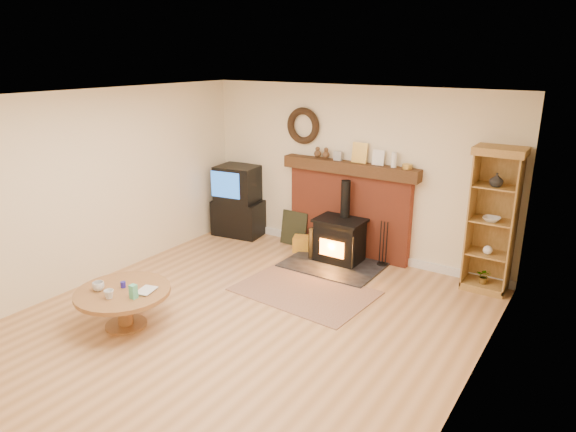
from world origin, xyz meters
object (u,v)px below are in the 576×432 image
Objects in this scene: coffee_table at (123,297)px; tv_unit at (239,202)px; wood_stove at (339,242)px; curio_cabinet at (493,220)px.

tv_unit is at bearing 105.33° from coffee_table.
wood_stove is 3.27m from coffee_table.
curio_cabinet is 4.69m from coffee_table.
curio_cabinet is (2.08, 0.28, 0.64)m from wood_stove.
wood_stove is 1.30× the size of coffee_table.
curio_cabinet reaches higher than coffee_table.
wood_stove is 0.73× the size of curio_cabinet.
wood_stove reaches higher than tv_unit.
tv_unit reaches higher than coffee_table.
wood_stove is at bearing -172.20° from curio_cabinet.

